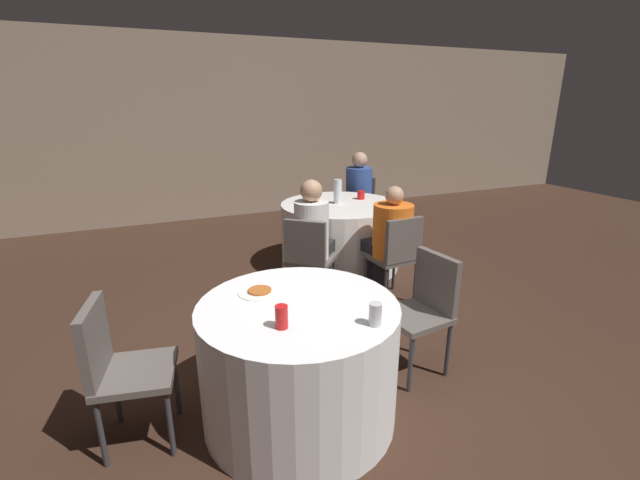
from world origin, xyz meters
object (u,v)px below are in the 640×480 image
table_far (340,235)px  bottle_far (338,191)px  soda_can_silver (375,314)px  soda_can_red (282,317)px  chair_far_south (397,251)px  chair_far_northeast (360,203)px  chair_near_east (425,302)px  person_blue_shirt (358,198)px  chair_near_west (117,361)px  pizza_plate_near (260,291)px  person_orange_shirt (388,241)px  table_near (299,362)px  person_white_shirt (314,241)px  chair_far_southwest (309,254)px

table_far → bottle_far: bottle_far is taller
soda_can_silver → soda_can_red: size_ratio=1.00×
chair_far_south → chair_far_northeast: bearing=68.3°
chair_far_south → chair_near_east: bearing=-115.7°
chair_far_northeast → person_blue_shirt: person_blue_shirt is taller
chair_near_west → pizza_plate_near: (0.82, 0.06, 0.23)m
chair_near_east → person_blue_shirt: bearing=-25.6°
soda_can_silver → person_orange_shirt: bearing=55.7°
soda_can_silver → soda_can_red: same height
chair_far_south → table_far: bearing=90.0°
chair_far_northeast → soda_can_silver: (-1.74, -3.35, 0.29)m
table_near → chair_far_northeast: size_ratio=1.35×
person_blue_shirt → bottle_far: bearing=87.7°
chair_far_northeast → person_blue_shirt: (-0.10, -0.12, 0.10)m
person_white_shirt → pizza_plate_near: size_ratio=4.58×
person_orange_shirt → person_white_shirt: bearing=157.2°
person_orange_shirt → person_white_shirt: (-0.66, 0.24, 0.01)m
table_far → person_orange_shirt: 0.95m
soda_can_red → table_near: bearing=51.3°
table_far → chair_far_south: size_ratio=1.57×
chair_far_south → pizza_plate_near: 1.76m
person_orange_shirt → bottle_far: bearing=91.4°
chair_far_northeast → bottle_far: bottle_far is taller
chair_far_south → chair_far_southwest: size_ratio=1.00×
person_white_shirt → soda_can_red: bearing=-76.1°
chair_far_south → pizza_plate_near: bearing=-154.7°
pizza_plate_near → table_far: bearing=52.2°
pizza_plate_near → soda_can_red: (-0.01, -0.45, 0.05)m
table_near → pizza_plate_near: bearing=121.5°
chair_far_northeast → soda_can_silver: size_ratio=7.00×
chair_near_west → chair_near_east: same height
table_far → bottle_far: (-0.02, 0.03, 0.51)m
table_far → chair_far_south: chair_far_south is taller
chair_near_west → person_white_shirt: (1.68, 1.28, 0.07)m
person_white_shirt → soda_can_red: size_ratio=9.70×
soda_can_red → person_white_shirt: bearing=62.3°
chair_near_west → chair_far_northeast: 4.09m
chair_near_west → chair_far_northeast: (2.99, 2.79, 0.00)m
chair_far_south → bottle_far: bottle_far is taller
chair_near_east → chair_far_southwest: (-0.37, 1.23, 0.00)m
table_near → chair_far_southwest: 1.48m
chair_near_east → person_orange_shirt: size_ratio=0.77×
chair_near_west → person_orange_shirt: 2.56m
table_far → chair_near_west: (-2.29, -1.96, 0.15)m
table_near → person_blue_shirt: (1.92, 2.86, 0.24)m
person_white_shirt → soda_can_silver: size_ratio=9.70×
table_far → pizza_plate_near: 2.44m
chair_far_south → bottle_far: bearing=91.2°
chair_near_east → pizza_plate_near: chair_near_east is taller
person_white_shirt → chair_far_northeast: bearing=90.7°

